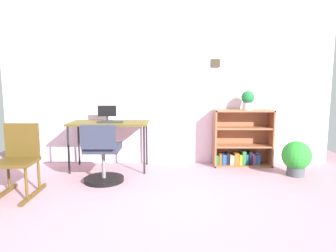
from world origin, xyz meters
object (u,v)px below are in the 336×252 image
at_px(potted_plant_on_shelf, 249,100).
at_px(potted_plant_floor, 297,157).
at_px(rocking_chair, 20,159).
at_px(bookshelf_low, 242,141).
at_px(desk, 110,126).
at_px(office_chair, 103,157).
at_px(monitor, 108,113).
at_px(keyboard, 111,122).

height_order(potted_plant_on_shelf, potted_plant_floor, potted_plant_on_shelf).
bearing_deg(rocking_chair, bookshelf_low, 23.75).
xyz_separation_m(desk, office_chair, (0.03, -0.64, -0.32)).
relative_size(monitor, rocking_chair, 0.34).
distance_m(potted_plant_on_shelf, potted_plant_floor, 1.08).
height_order(rocking_chair, potted_plant_on_shelf, potted_plant_on_shelf).
bearing_deg(keyboard, office_chair, -89.99).
height_order(rocking_chair, bookshelf_low, bookshelf_low).
height_order(office_chair, rocking_chair, rocking_chair).
height_order(desk, potted_plant_floor, desk).
height_order(monitor, office_chair, monitor).
bearing_deg(potted_plant_on_shelf, bookshelf_low, 138.47).
bearing_deg(monitor, bookshelf_low, 3.22).
bearing_deg(potted_plant_on_shelf, potted_plant_floor, -41.02).
bearing_deg(office_chair, rocking_chair, -155.37).
bearing_deg(rocking_chair, monitor, 55.02).
bearing_deg(keyboard, potted_plant_on_shelf, 6.37).
height_order(keyboard, office_chair, office_chair).
distance_m(bookshelf_low, potted_plant_on_shelf, 0.66).
xyz_separation_m(rocking_chair, potted_plant_on_shelf, (2.94, 1.21, 0.61)).
relative_size(monitor, potted_plant_on_shelf, 0.96).
relative_size(desk, potted_plant_on_shelf, 3.98).
height_order(desk, potted_plant_on_shelf, potted_plant_on_shelf).
bearing_deg(rocking_chair, potted_plant_floor, 11.37).
distance_m(keyboard, office_chair, 0.69).
xyz_separation_m(desk, potted_plant_on_shelf, (2.09, 0.17, 0.37)).
relative_size(desk, potted_plant_floor, 2.35).
relative_size(office_chair, potted_plant_on_shelf, 2.70).
distance_m(keyboard, rocking_chair, 1.35).
distance_m(keyboard, potted_plant_on_shelf, 2.10).
height_order(office_chair, potted_plant_on_shelf, potted_plant_on_shelf).
distance_m(monitor, potted_plant_on_shelf, 2.15).
xyz_separation_m(desk, monitor, (-0.05, 0.11, 0.18)).
bearing_deg(monitor, potted_plant_on_shelf, 1.60).
xyz_separation_m(office_chair, potted_plant_on_shelf, (2.06, 0.81, 0.70)).
height_order(monitor, potted_plant_on_shelf, potted_plant_on_shelf).
bearing_deg(desk, potted_plant_floor, -7.18).
distance_m(desk, keyboard, 0.09).
relative_size(keyboard, rocking_chair, 0.45).
bearing_deg(monitor, keyboard, -66.48).
relative_size(potted_plant_on_shelf, potted_plant_floor, 0.59).
height_order(desk, rocking_chair, rocking_chair).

